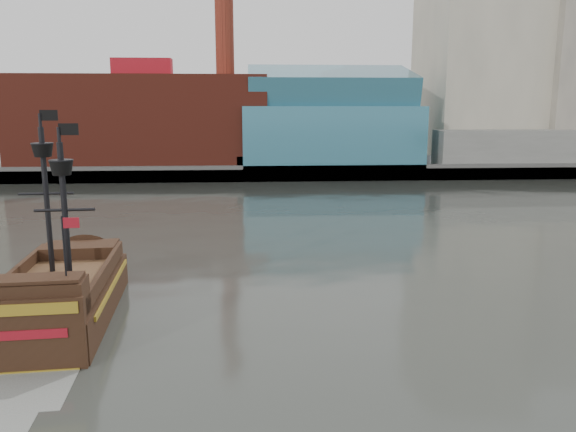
{
  "coord_description": "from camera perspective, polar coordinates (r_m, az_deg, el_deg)",
  "views": [
    {
      "loc": [
        -3.88,
        -27.95,
        11.94
      ],
      "look_at": [
        -1.12,
        12.61,
        4.0
      ],
      "focal_mm": 35.0,
      "sensor_mm": 36.0,
      "label": 1
    }
  ],
  "objects": [
    {
      "name": "skyline",
      "position": [
        113.58,
        0.76,
        17.43
      ],
      "size": [
        149.0,
        45.0,
        62.0
      ],
      "color": "brown",
      "rests_on": "promenade_far"
    },
    {
      "name": "promenade_far",
      "position": [
        120.51,
        -2.03,
        5.84
      ],
      "size": [
        220.0,
        60.0,
        2.0
      ],
      "primitive_type": "cube",
      "color": "slate",
      "rests_on": "ground"
    },
    {
      "name": "ground",
      "position": [
        30.64,
        3.78,
        -11.91
      ],
      "size": [
        400.0,
        400.0,
        0.0
      ],
      "primitive_type": "plane",
      "color": "#282A25",
      "rests_on": "ground"
    },
    {
      "name": "seawall",
      "position": [
        91.15,
        -1.42,
        4.35
      ],
      "size": [
        220.0,
        1.0,
        2.6
      ],
      "primitive_type": "cube",
      "color": "#4C4C49",
      "rests_on": "ground"
    },
    {
      "name": "pirate_ship",
      "position": [
        34.49,
        -22.03,
        -8.03
      ],
      "size": [
        6.34,
        17.19,
        12.62
      ],
      "rotation": [
        0.0,
        0.0,
        0.07
      ],
      "color": "black",
      "rests_on": "ground"
    }
  ]
}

